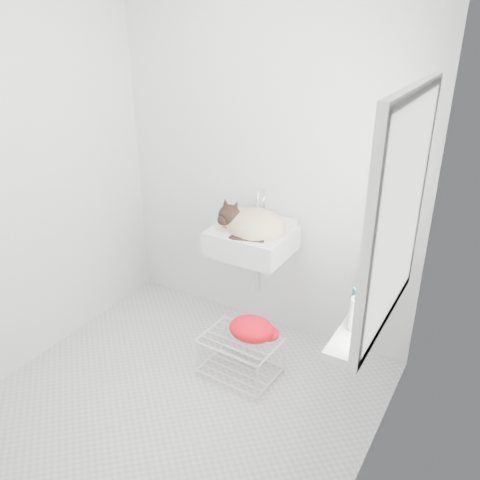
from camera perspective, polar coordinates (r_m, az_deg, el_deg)
The scene contains 15 objects.
floor at distance 3.28m, azimuth -6.23°, elevation -17.01°, with size 2.20×2.00×0.02m, color #B8B8B8.
back_wall at distance 3.41m, azimuth 2.78°, elevation 9.10°, with size 2.20×0.02×2.50m, color silver.
right_wall at distance 2.17m, azimuth 16.33°, elevation -1.60°, with size 0.02×2.00×2.50m, color silver.
left_wall at distance 3.37m, azimuth -22.68°, elevation 6.96°, with size 0.02×2.00×2.50m, color silver.
window_glass at distance 2.31m, azimuth 17.58°, elevation 2.63°, with size 0.01×0.80×1.00m, color white.
window_frame at distance 2.32m, azimuth 17.22°, elevation 2.71°, with size 0.04×0.90×1.10m, color white.
windowsill at distance 2.56m, azimuth 14.45°, elevation -7.82°, with size 0.16×0.88×0.04m, color white.
sink at distance 3.31m, azimuth 1.34°, elevation 1.23°, with size 0.51×0.44×0.20m, color white.
faucet at distance 3.41m, azimuth 2.84°, elevation 4.45°, with size 0.18×0.13×0.18m, color silver, non-canonical shape.
cat at distance 3.28m, azimuth 1.41°, elevation 1.72°, with size 0.43×0.35×0.27m.
wire_rack at distance 3.32m, azimuth -0.02°, elevation -12.79°, with size 0.46×0.32×0.28m, color silver.
towel at distance 3.24m, azimuth 1.30°, elevation -10.40°, with size 0.30×0.21×0.12m, color red.
bottle_a at distance 2.39m, azimuth 12.82°, elevation -9.72°, with size 0.07×0.07×0.19m, color white.
bottle_b at distance 2.47m, azimuth 13.59°, elevation -8.49°, with size 0.10×0.10×0.22m, color #168080.
bottle_c at distance 2.65m, azimuth 15.02°, elevation -6.20°, with size 0.13×0.13×0.17m, color silver.
Camera 1 is at (1.51, -1.92, 2.19)m, focal length 38.07 mm.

